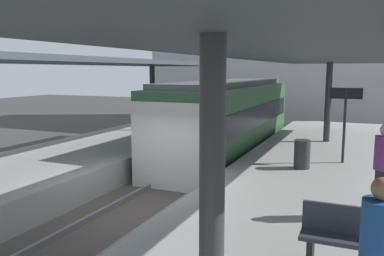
# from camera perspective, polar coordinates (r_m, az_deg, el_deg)

# --- Properties ---
(ground_plane) EXTENTS (80.00, 80.00, 0.00)m
(ground_plane) POSITION_cam_1_polar(r_m,az_deg,el_deg) (10.35, -7.76, -12.83)
(ground_plane) COLOR #383835
(platform_left) EXTENTS (4.40, 28.00, 1.00)m
(platform_left) POSITION_cam_1_polar(r_m,az_deg,el_deg) (12.51, -23.02, -7.30)
(platform_left) COLOR #9E9E99
(platform_left) RESTS_ON ground_plane
(platform_right) EXTENTS (4.40, 28.00, 1.00)m
(platform_right) POSITION_cam_1_polar(r_m,az_deg,el_deg) (8.93, 14.14, -13.06)
(platform_right) COLOR #9E9E99
(platform_right) RESTS_ON ground_plane
(track_ballast) EXTENTS (3.20, 28.00, 0.20)m
(track_ballast) POSITION_cam_1_polar(r_m,az_deg,el_deg) (10.32, -7.77, -12.31)
(track_ballast) COLOR #4C4742
(track_ballast) RESTS_ON ground_plane
(rail_near_side) EXTENTS (0.08, 28.00, 0.14)m
(rail_near_side) POSITION_cam_1_polar(r_m,az_deg,el_deg) (10.63, -11.18, -10.79)
(rail_near_side) COLOR slate
(rail_near_side) RESTS_ON track_ballast
(rail_far_side) EXTENTS (0.08, 28.00, 0.14)m
(rail_far_side) POSITION_cam_1_polar(r_m,az_deg,el_deg) (9.92, -4.15, -12.05)
(rail_far_side) COLOR slate
(rail_far_side) RESTS_ON track_ballast
(commuter_train) EXTENTS (2.78, 10.32, 3.10)m
(commuter_train) POSITION_cam_1_polar(r_m,az_deg,el_deg) (16.23, 5.06, 1.19)
(commuter_train) COLOR #2D5633
(commuter_train) RESTS_ON track_ballast
(canopy_left) EXTENTS (4.18, 21.00, 3.09)m
(canopy_left) POSITION_cam_1_polar(r_m,az_deg,el_deg) (13.09, -19.41, 8.93)
(canopy_left) COLOR #333335
(canopy_left) RESTS_ON platform_left
(canopy_right) EXTENTS (4.18, 21.00, 3.19)m
(canopy_right) POSITION_cam_1_polar(r_m,az_deg,el_deg) (9.73, 16.24, 10.03)
(canopy_right) COLOR #333335
(canopy_right) RESTS_ON platform_right
(platform_bench) EXTENTS (1.40, 0.41, 0.86)m
(platform_bench) POSITION_cam_1_polar(r_m,az_deg,el_deg) (6.02, 22.11, -14.24)
(platform_bench) COLOR black
(platform_bench) RESTS_ON platform_right
(platform_sign) EXTENTS (0.90, 0.08, 2.21)m
(platform_sign) POSITION_cam_1_polar(r_m,az_deg,el_deg) (12.43, 21.06, 2.68)
(platform_sign) COLOR #262628
(platform_sign) RESTS_ON platform_right
(litter_bin) EXTENTS (0.44, 0.44, 0.80)m
(litter_bin) POSITION_cam_1_polar(r_m,az_deg,el_deg) (11.52, 15.45, -3.63)
(litter_bin) COLOR #2D2D30
(litter_bin) RESTS_ON platform_right
(passenger_mid_platform) EXTENTS (0.36, 0.36, 1.75)m
(passenger_mid_platform) POSITION_cam_1_polar(r_m,az_deg,el_deg) (8.10, 25.70, -5.38)
(passenger_mid_platform) COLOR #232328
(passenger_mid_platform) RESTS_ON platform_right
(station_building_backdrop) EXTENTS (18.00, 6.00, 11.00)m
(station_building_backdrop) POSITION_cam_1_polar(r_m,az_deg,el_deg) (28.74, 13.62, 11.57)
(station_building_backdrop) COLOR #B7B2B7
(station_building_backdrop) RESTS_ON ground_plane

